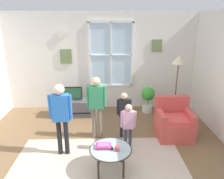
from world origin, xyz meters
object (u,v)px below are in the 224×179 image
cup (117,148)px  remote_near_books (111,147)px  person_black_shirt (124,110)px  armchair (174,122)px  person_blue_shirt (61,112)px  tv_stand (73,108)px  coffee_table (111,150)px  person_pink_shirt (128,122)px  television (72,93)px  potted_plant_by_window (148,97)px  person_green_shirt (96,101)px  floor_lamp (178,66)px  book_stack (103,146)px

cup → remote_near_books: 0.14m
person_black_shirt → remote_near_books: bearing=-105.8°
cup → person_black_shirt: person_black_shirt is taller
armchair → person_blue_shirt: 2.52m
tv_stand → coffee_table: 2.52m
person_pink_shirt → television: bearing=128.2°
person_pink_shirt → person_blue_shirt: (-1.28, -0.06, 0.27)m
cup → potted_plant_by_window: (1.01, 2.55, -0.05)m
person_green_shirt → floor_lamp: floor_lamp is taller
coffee_table → floor_lamp: 2.74m
coffee_table → book_stack: book_stack is taller
cup → person_blue_shirt: size_ratio=0.06×
remote_near_books → person_black_shirt: size_ratio=0.13×
television → book_stack: 2.42m
tv_stand → person_black_shirt: person_black_shirt is taller
armchair → person_black_shirt: size_ratio=0.82×
cup → person_blue_shirt: bearing=150.6°
television → potted_plant_by_window: television is taller
book_stack → television: bearing=111.2°
person_blue_shirt → floor_lamp: (2.60, 1.37, 0.55)m
armchair → tv_stand: bearing=154.9°
person_black_shirt → floor_lamp: bearing=29.3°
person_pink_shirt → person_green_shirt: person_green_shirt is taller
book_stack → cup: (0.23, -0.10, 0.01)m
book_stack → person_green_shirt: person_green_shirt is taller
book_stack → person_black_shirt: person_black_shirt is taller
armchair → potted_plant_by_window: 1.38m
armchair → book_stack: 1.93m
television → cup: television is taller
remote_near_books → person_pink_shirt: 0.68m
book_stack → cup: cup is taller
floor_lamp → armchair: bearing=-107.6°
coffee_table → remote_near_books: remote_near_books is taller
coffee_table → remote_near_books: bearing=80.8°
person_blue_shirt → person_green_shirt: size_ratio=1.02×
tv_stand → floor_lamp: (2.68, -0.41, 1.23)m
book_stack → person_black_shirt: 1.18m
coffee_table → floor_lamp: floor_lamp is taller
potted_plant_by_window → book_stack: bearing=-116.9°
tv_stand → person_blue_shirt: bearing=-87.4°
coffee_table → person_black_shirt: size_ratio=0.70×
coffee_table → person_green_shirt: person_green_shirt is taller
person_blue_shirt → potted_plant_by_window: 2.87m
book_stack → floor_lamp: (1.81, 1.84, 0.99)m
armchair → person_blue_shirt: bearing=-165.0°
person_black_shirt → person_blue_shirt: bearing=-154.1°
tv_stand → person_pink_shirt: size_ratio=1.10×
cup → coffee_table: bearing=153.4°
person_blue_shirt → armchair: bearing=15.0°
television → potted_plant_by_window: size_ratio=0.77×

